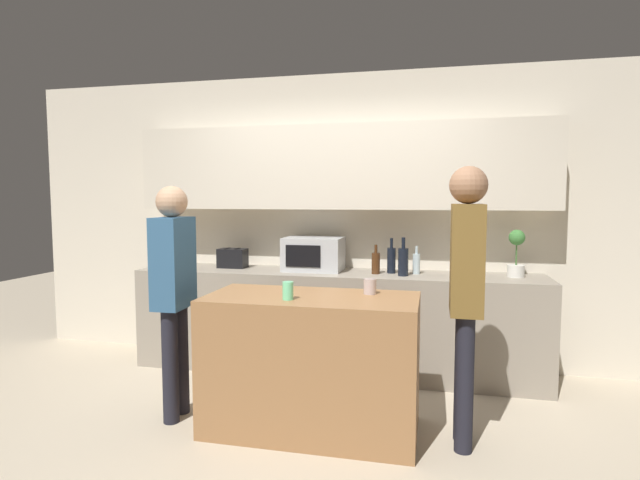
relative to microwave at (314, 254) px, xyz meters
name	(u,v)px	position (x,y,z in m)	size (l,w,h in m)	color
ground_plane	(292,443)	(0.21, -1.44, -1.05)	(14.00, 14.00, 0.00)	#BCAD93
back_wall	(341,200)	(0.21, 0.22, 0.49)	(6.40, 0.40, 2.70)	beige
back_counter	(335,321)	(0.21, -0.05, -0.60)	(3.60, 0.62, 0.90)	gray
kitchen_island	(312,363)	(0.28, -1.22, -0.59)	(1.39, 0.67, 0.91)	#996B42
microwave	(314,254)	(0.00, 0.00, 0.00)	(0.52, 0.39, 0.30)	#B7BABC
toaster	(233,258)	(-0.79, 0.00, -0.06)	(0.26, 0.16, 0.18)	black
potted_plant	(516,253)	(1.73, 0.00, 0.05)	(0.14, 0.14, 0.40)	silver
bottle_0	(376,263)	(0.57, -0.08, -0.05)	(0.07, 0.07, 0.25)	#472814
bottle_1	(391,260)	(0.70, -0.01, -0.03)	(0.07, 0.07, 0.31)	black
bottle_2	(403,261)	(0.81, -0.15, -0.03)	(0.09, 0.09, 0.33)	black
bottle_3	(416,263)	(0.92, -0.01, -0.06)	(0.06, 0.06, 0.24)	silver
cup_0	(288,291)	(0.16, -1.37, -0.08)	(0.07, 0.07, 0.12)	#77E6A6
cup_1	(370,286)	(0.65, -1.07, -0.09)	(0.09, 0.09, 0.10)	#C2ADAA
person_left	(466,281)	(1.26, -1.22, 0.00)	(0.23, 0.34, 1.74)	black
person_center	(174,282)	(-0.70, -1.26, -0.08)	(0.21, 0.35, 1.63)	black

